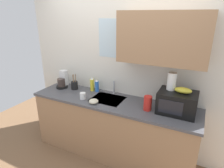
{
  "coord_description": "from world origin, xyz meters",
  "views": [
    {
      "loc": [
        1.1,
        -2.21,
        2.06
      ],
      "look_at": [
        0.0,
        0.0,
        1.15
      ],
      "focal_mm": 30.62,
      "sensor_mm": 36.0,
      "label": 1
    }
  ],
  "objects_px": {
    "coffee_maker": "(63,81)",
    "microwave": "(177,102)",
    "mug_white": "(83,96)",
    "dish_soap_bottle_blue": "(97,86)",
    "dish_soap_bottle_yellow": "(92,84)",
    "cereal_canister": "(148,103)",
    "small_bowl": "(94,101)",
    "banana_bunch": "(183,90)",
    "utensil_crock": "(74,85)",
    "paper_towel_roll": "(172,81)"
  },
  "relations": [
    {
      "from": "dish_soap_bottle_yellow",
      "to": "utensil_crock",
      "type": "height_order",
      "value": "utensil_crock"
    },
    {
      "from": "dish_soap_bottle_blue",
      "to": "dish_soap_bottle_yellow",
      "type": "relative_size",
      "value": 0.91
    },
    {
      "from": "paper_towel_roll",
      "to": "coffee_maker",
      "type": "xyz_separation_m",
      "value": [
        -1.74,
        0.01,
        -0.28
      ]
    },
    {
      "from": "banana_bunch",
      "to": "utensil_crock",
      "type": "bearing_deg",
      "value": 177.6
    },
    {
      "from": "coffee_maker",
      "to": "mug_white",
      "type": "bearing_deg",
      "value": -23.56
    },
    {
      "from": "dish_soap_bottle_yellow",
      "to": "coffee_maker",
      "type": "bearing_deg",
      "value": -170.7
    },
    {
      "from": "dish_soap_bottle_blue",
      "to": "cereal_canister",
      "type": "distance_m",
      "value": 0.93
    },
    {
      "from": "cereal_canister",
      "to": "mug_white",
      "type": "height_order",
      "value": "cereal_canister"
    },
    {
      "from": "dish_soap_bottle_yellow",
      "to": "mug_white",
      "type": "xyz_separation_m",
      "value": [
        0.05,
        -0.33,
        -0.06
      ]
    },
    {
      "from": "banana_bunch",
      "to": "mug_white",
      "type": "height_order",
      "value": "banana_bunch"
    },
    {
      "from": "banana_bunch",
      "to": "cereal_canister",
      "type": "bearing_deg",
      "value": -165.62
    },
    {
      "from": "small_bowl",
      "to": "mug_white",
      "type": "bearing_deg",
      "value": 164.74
    },
    {
      "from": "coffee_maker",
      "to": "microwave",
      "type": "bearing_deg",
      "value": -1.86
    },
    {
      "from": "cereal_canister",
      "to": "utensil_crock",
      "type": "distance_m",
      "value": 1.29
    },
    {
      "from": "microwave",
      "to": "coffee_maker",
      "type": "xyz_separation_m",
      "value": [
        -1.84,
        0.06,
        -0.03
      ]
    },
    {
      "from": "coffee_maker",
      "to": "small_bowl",
      "type": "height_order",
      "value": "coffee_maker"
    },
    {
      "from": "banana_bunch",
      "to": "utensil_crock",
      "type": "height_order",
      "value": "banana_bunch"
    },
    {
      "from": "dish_soap_bottle_yellow",
      "to": "utensil_crock",
      "type": "bearing_deg",
      "value": -165.77
    },
    {
      "from": "banana_bunch",
      "to": "cereal_canister",
      "type": "xyz_separation_m",
      "value": [
        -0.39,
        -0.1,
        -0.21
      ]
    },
    {
      "from": "microwave",
      "to": "cereal_canister",
      "type": "relative_size",
      "value": 2.44
    },
    {
      "from": "paper_towel_roll",
      "to": "banana_bunch",
      "type": "bearing_deg",
      "value": -18.43
    },
    {
      "from": "mug_white",
      "to": "paper_towel_roll",
      "type": "bearing_deg",
      "value": 11.55
    },
    {
      "from": "paper_towel_roll",
      "to": "cereal_canister",
      "type": "xyz_separation_m",
      "value": [
        -0.24,
        -0.15,
        -0.29
      ]
    },
    {
      "from": "dish_soap_bottle_yellow",
      "to": "cereal_canister",
      "type": "xyz_separation_m",
      "value": [
        0.98,
        -0.24,
        -0.01
      ]
    },
    {
      "from": "mug_white",
      "to": "small_bowl",
      "type": "xyz_separation_m",
      "value": [
        0.22,
        -0.06,
        -0.02
      ]
    },
    {
      "from": "dish_soap_bottle_yellow",
      "to": "cereal_canister",
      "type": "relative_size",
      "value": 1.19
    },
    {
      "from": "cereal_canister",
      "to": "banana_bunch",
      "type": "bearing_deg",
      "value": 14.38
    },
    {
      "from": "paper_towel_roll",
      "to": "small_bowl",
      "type": "distance_m",
      "value": 1.06
    },
    {
      "from": "paper_towel_roll",
      "to": "mug_white",
      "type": "relative_size",
      "value": 2.32
    },
    {
      "from": "dish_soap_bottle_blue",
      "to": "utensil_crock",
      "type": "distance_m",
      "value": 0.39
    },
    {
      "from": "utensil_crock",
      "to": "paper_towel_roll",
      "type": "bearing_deg",
      "value": -0.75
    },
    {
      "from": "microwave",
      "to": "dish_soap_bottle_blue",
      "type": "xyz_separation_m",
      "value": [
        -1.23,
        0.15,
        -0.04
      ]
    },
    {
      "from": "mug_white",
      "to": "small_bowl",
      "type": "bearing_deg",
      "value": -15.26
    },
    {
      "from": "small_bowl",
      "to": "dish_soap_bottle_blue",
      "type": "bearing_deg",
      "value": 114.35
    },
    {
      "from": "banana_bunch",
      "to": "small_bowl",
      "type": "bearing_deg",
      "value": -167.25
    },
    {
      "from": "dish_soap_bottle_yellow",
      "to": "small_bowl",
      "type": "height_order",
      "value": "dish_soap_bottle_yellow"
    },
    {
      "from": "banana_bunch",
      "to": "coffee_maker",
      "type": "distance_m",
      "value": 1.91
    },
    {
      "from": "mug_white",
      "to": "small_bowl",
      "type": "height_order",
      "value": "mug_white"
    },
    {
      "from": "paper_towel_roll",
      "to": "coffee_maker",
      "type": "distance_m",
      "value": 1.77
    },
    {
      "from": "paper_towel_roll",
      "to": "dish_soap_bottle_blue",
      "type": "height_order",
      "value": "paper_towel_roll"
    },
    {
      "from": "paper_towel_roll",
      "to": "utensil_crock",
      "type": "height_order",
      "value": "paper_towel_roll"
    },
    {
      "from": "dish_soap_bottle_blue",
      "to": "dish_soap_bottle_yellow",
      "type": "distance_m",
      "value": 0.09
    },
    {
      "from": "dish_soap_bottle_yellow",
      "to": "small_bowl",
      "type": "bearing_deg",
      "value": -55.84
    },
    {
      "from": "cereal_canister",
      "to": "mug_white",
      "type": "xyz_separation_m",
      "value": [
        -0.93,
        -0.09,
        -0.05
      ]
    },
    {
      "from": "cereal_canister",
      "to": "small_bowl",
      "type": "height_order",
      "value": "cereal_canister"
    },
    {
      "from": "dish_soap_bottle_blue",
      "to": "small_bowl",
      "type": "xyz_separation_m",
      "value": [
        0.18,
        -0.4,
        -0.06
      ]
    },
    {
      "from": "cereal_canister",
      "to": "utensil_crock",
      "type": "xyz_separation_m",
      "value": [
        -1.27,
        0.17,
        -0.02
      ]
    },
    {
      "from": "utensil_crock",
      "to": "dish_soap_bottle_yellow",
      "type": "bearing_deg",
      "value": 14.23
    },
    {
      "from": "coffee_maker",
      "to": "mug_white",
      "type": "xyz_separation_m",
      "value": [
        0.57,
        -0.25,
        -0.06
      ]
    },
    {
      "from": "mug_white",
      "to": "utensil_crock",
      "type": "bearing_deg",
      "value": 142.58
    }
  ]
}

